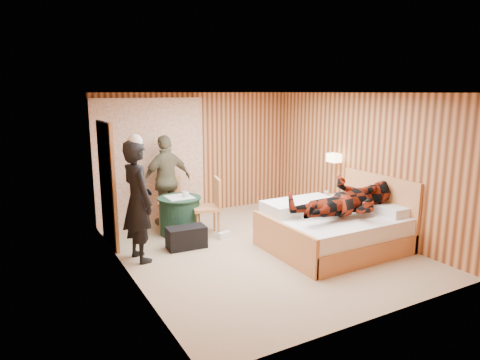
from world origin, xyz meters
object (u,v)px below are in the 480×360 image
bed (335,228)px  chair_far (170,197)px  round_table (180,215)px  wall_lamp (334,158)px  woman_standing (138,201)px  man_at_table (167,180)px  man_on_bed (348,191)px  chair_near (211,202)px  nightstand (330,210)px  duffel_bag (186,237)px

bed → chair_far: (-1.92, 2.51, 0.21)m
round_table → chair_far: (0.03, 0.61, 0.20)m
round_table → wall_lamp: bearing=-18.1°
woman_standing → round_table: bearing=-57.1°
woman_standing → man_at_table: size_ratio=1.06×
woman_standing → man_on_bed: 3.22m
bed → man_at_table: man_at_table is taller
chair_far → chair_near: chair_near is taller
bed → woman_standing: 3.17m
chair_far → man_on_bed: man_on_bed is taller
nightstand → man_on_bed: size_ratio=0.32×
chair_near → bed: bearing=58.1°
man_on_bed → bed: bearing=97.2°
man_at_table → nightstand: bearing=140.3°
man_on_bed → nightstand: bearing=59.3°
wall_lamp → man_on_bed: (-0.77, -1.23, -0.30)m
nightstand → duffel_bag: (-2.89, 0.17, -0.11)m
nightstand → bed: bearing=-127.2°
duffel_bag → bed: bearing=-25.1°
nightstand → chair_far: 3.09m
round_table → woman_standing: (-0.98, -0.86, 0.57)m
nightstand → man_on_bed: (-0.73, -1.23, 0.71)m
chair_far → chair_near: bearing=-41.7°
round_table → chair_far: bearing=86.9°
nightstand → man_on_bed: man_on_bed is taller
round_table → chair_far: 0.64m
round_table → woman_standing: woman_standing is taller
duffel_bag → woman_standing: (-0.80, -0.12, 0.74)m
chair_far → chair_near: size_ratio=0.90×
woman_standing → man_at_table: woman_standing is taller
duffel_bag → man_on_bed: size_ratio=0.36×
duffel_bag → round_table: bearing=80.2°
wall_lamp → woman_standing: bearing=179.3°
woman_standing → bed: bearing=-117.9°
nightstand → man_on_bed: 1.60m
bed → round_table: bed is taller
nightstand → chair_near: (-2.25, 0.57, 0.31)m
wall_lamp → bed: (-0.80, -1.00, -0.97)m
wall_lamp → round_table: 3.05m
round_table → woman_standing: 1.42m
bed → round_table: bearing=135.8°
wall_lamp → man_at_table: man_at_table is taller
nightstand → woman_standing: bearing=179.3°
man_on_bed → duffel_bag: bearing=147.1°
wall_lamp → man_at_table: 3.19m
duffel_bag → man_at_table: bearing=86.4°
round_table → chair_far: chair_far is taller
chair_far → round_table: bearing=-69.2°
wall_lamp → bed: size_ratio=0.12×
nightstand → round_table: size_ratio=0.74×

